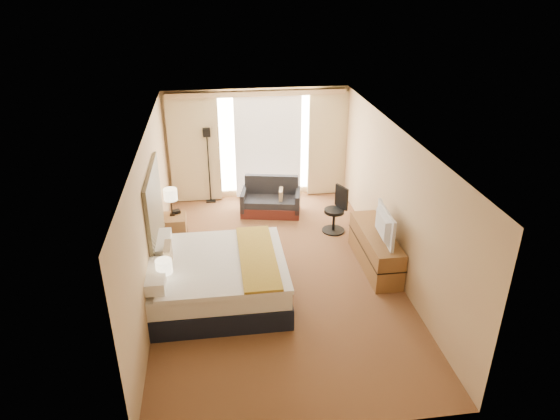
{
  "coord_description": "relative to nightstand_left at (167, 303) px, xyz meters",
  "views": [
    {
      "loc": [
        -0.98,
        -7.62,
        4.99
      ],
      "look_at": [
        0.12,
        0.4,
        1.07
      ],
      "focal_mm": 32.0,
      "sensor_mm": 36.0,
      "label": 1
    }
  ],
  "objects": [
    {
      "name": "nightstand_right",
      "position": [
        0.0,
        2.5,
        0.0
      ],
      "size": [
        0.45,
        0.52,
        0.55
      ],
      "primitive_type": "cube",
      "color": "brown",
      "rests_on": "floor"
    },
    {
      "name": "television",
      "position": [
        3.65,
        0.8,
        0.71
      ],
      "size": [
        0.19,
        0.99,
        0.57
      ],
      "primitive_type": "imported",
      "rotation": [
        0.0,
        0.0,
        1.51
      ],
      "color": "black",
      "rests_on": "media_dresser"
    },
    {
      "name": "telephone",
      "position": [
        0.03,
        2.65,
        0.31
      ],
      "size": [
        0.2,
        0.17,
        0.06
      ],
      "primitive_type": "cube",
      "rotation": [
        0.0,
        0.0,
        0.35
      ],
      "color": "black",
      "rests_on": "nightstand_right"
    },
    {
      "name": "media_dresser",
      "position": [
        3.7,
        1.05,
        0.07
      ],
      "size": [
        0.5,
        1.8,
        0.7
      ],
      "primitive_type": "cube",
      "color": "brown",
      "rests_on": "floor"
    },
    {
      "name": "lamp_left",
      "position": [
        0.03,
        -0.04,
        0.68
      ],
      "size": [
        0.25,
        0.25,
        0.53
      ],
      "color": "black",
      "rests_on": "nightstand_left"
    },
    {
      "name": "ceiling",
      "position": [
        1.87,
        1.05,
        2.33
      ],
      "size": [
        4.2,
        7.0,
        0.02
      ],
      "primitive_type": "cube",
      "color": "silver",
      "rests_on": "wall_back"
    },
    {
      "name": "floor",
      "position": [
        1.87,
        1.05,
        -0.28
      ],
      "size": [
        4.2,
        7.0,
        0.02
      ],
      "primitive_type": "cube",
      "color": "#532517",
      "rests_on": "ground"
    },
    {
      "name": "headboard",
      "position": [
        -0.19,
        1.25,
        1.01
      ],
      "size": [
        0.06,
        1.85,
        1.5
      ],
      "primitive_type": "cube",
      "color": "black",
      "rests_on": "wall_left"
    },
    {
      "name": "floor_lamp",
      "position": [
        0.72,
        4.35,
        0.99
      ],
      "size": [
        0.23,
        0.23,
        1.79
      ],
      "color": "black",
      "rests_on": "floor"
    },
    {
      "name": "loveseat",
      "position": [
        2.07,
        3.54,
        -0.01
      ],
      "size": [
        1.41,
        0.94,
        0.81
      ],
      "rotation": [
        0.0,
        0.0,
        -0.2
      ],
      "color": "#572019",
      "rests_on": "floor"
    },
    {
      "name": "wall_right",
      "position": [
        3.97,
        1.05,
        1.02
      ],
      "size": [
        0.02,
        7.0,
        2.6
      ],
      "primitive_type": "cube",
      "color": "tan",
      "rests_on": "ground"
    },
    {
      "name": "wall_front",
      "position": [
        1.87,
        -2.45,
        1.02
      ],
      "size": [
        4.2,
        0.02,
        2.6
      ],
      "primitive_type": "cube",
      "color": "tan",
      "rests_on": "ground"
    },
    {
      "name": "nightstand_left",
      "position": [
        0.0,
        0.0,
        0.0
      ],
      "size": [
        0.45,
        0.52,
        0.55
      ],
      "primitive_type": "cube",
      "color": "brown",
      "rests_on": "floor"
    },
    {
      "name": "wall_left",
      "position": [
        -0.23,
        1.05,
        1.02
      ],
      "size": [
        0.02,
        7.0,
        2.6
      ],
      "primitive_type": "cube",
      "color": "tan",
      "rests_on": "ground"
    },
    {
      "name": "desk_chair",
      "position": [
        3.31,
        2.5,
        0.16
      ],
      "size": [
        0.49,
        0.49,
        0.98
      ],
      "rotation": [
        0.0,
        0.0,
        0.41
      ],
      "color": "black",
      "rests_on": "floor"
    },
    {
      "name": "curtains",
      "position": [
        1.87,
        4.44,
        1.13
      ],
      "size": [
        4.12,
        0.19,
        2.56
      ],
      "color": "beige",
      "rests_on": "floor"
    },
    {
      "name": "tissue_box",
      "position": [
        0.02,
        0.08,
        0.33
      ],
      "size": [
        0.12,
        0.12,
        0.11
      ],
      "primitive_type": "cube",
      "rotation": [
        0.0,
        0.0,
        0.01
      ],
      "color": "#9AD3EF",
      "rests_on": "nightstand_left"
    },
    {
      "name": "wall_back",
      "position": [
        1.87,
        4.55,
        1.02
      ],
      "size": [
        4.2,
        0.02,
        2.6
      ],
      "primitive_type": "cube",
      "color": "tan",
      "rests_on": "ground"
    },
    {
      "name": "bed",
      "position": [
        0.81,
        0.4,
        0.12
      ],
      "size": [
        2.21,
        2.02,
        1.07
      ],
      "color": "black",
      "rests_on": "floor"
    },
    {
      "name": "lamp_right",
      "position": [
        -0.03,
        2.57,
        0.71
      ],
      "size": [
        0.27,
        0.27,
        0.57
      ],
      "color": "black",
      "rests_on": "nightstand_right"
    },
    {
      "name": "window",
      "position": [
        2.12,
        4.52,
        1.04
      ],
      "size": [
        2.3,
        0.02,
        2.3
      ],
      "primitive_type": "cube",
      "color": "white",
      "rests_on": "wall_back"
    }
  ]
}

